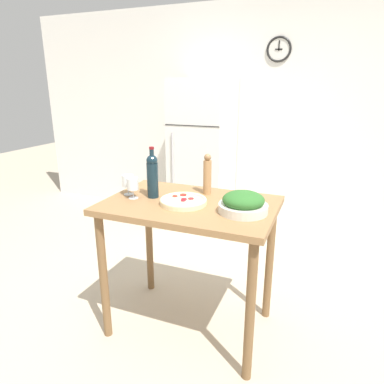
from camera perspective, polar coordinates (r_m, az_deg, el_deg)
ground_plane at (r=2.69m, az=-0.32°, el=-21.16°), size 14.00×14.00×0.00m
wall_back at (r=4.27m, az=11.40°, el=12.03°), size 6.40×0.08×2.60m
refrigerator at (r=4.10m, az=1.79°, el=6.14°), size 0.63×0.73×1.75m
prep_counter at (r=2.28m, az=-0.35°, el=-5.06°), size 1.11×0.75×0.95m
wine_bottle at (r=2.30m, az=-6.61°, el=2.85°), size 0.08×0.08×0.35m
wine_glass_near at (r=2.32m, az=-9.84°, el=1.17°), size 0.08×0.08×0.14m
wine_glass_far at (r=2.40m, az=-10.66°, el=1.79°), size 0.08×0.08×0.14m
pepper_mill at (r=2.37m, az=2.57°, el=2.88°), size 0.06×0.06×0.28m
salad_bowl at (r=2.06m, az=8.54°, el=-1.88°), size 0.30×0.30×0.13m
homemade_pizza at (r=2.20m, az=-1.46°, el=-1.51°), size 0.30×0.30×0.04m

